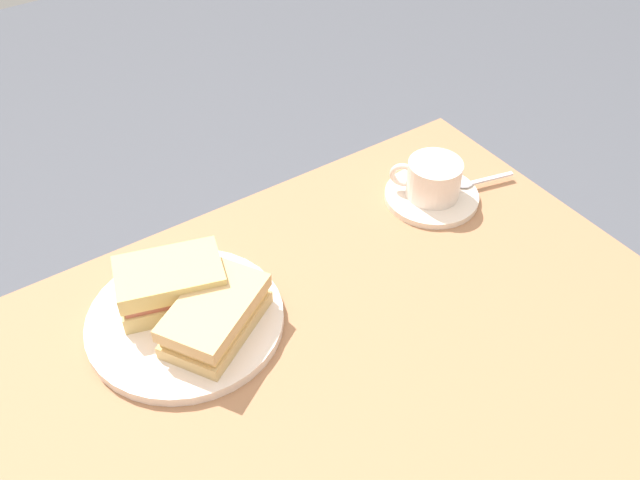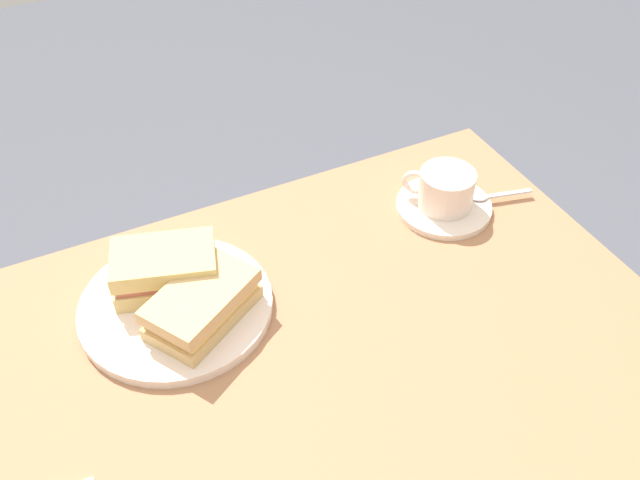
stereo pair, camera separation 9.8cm
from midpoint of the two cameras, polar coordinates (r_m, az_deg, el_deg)
name	(u,v)px [view 1 (the left image)]	position (r m, az deg, el deg)	size (l,w,h in m)	color
sandwich_plate	(186,320)	(0.94, -13.73, -6.43)	(0.25, 0.25, 0.01)	silver
sandwich_front	(171,284)	(0.94, -14.85, -3.59)	(0.15, 0.12, 0.06)	tan
sandwich_back	(215,315)	(0.89, -11.55, -6.11)	(0.16, 0.15, 0.05)	tan
coffee_saucer	(431,196)	(1.10, 6.43, 3.40)	(0.14, 0.14, 0.01)	beige
coffee_cup	(433,178)	(1.08, 6.49, 4.88)	(0.09, 0.09, 0.06)	silver
spoon	(476,182)	(1.13, 9.97, 4.52)	(0.10, 0.04, 0.01)	silver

